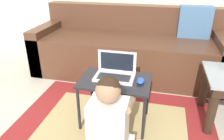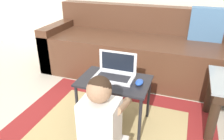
{
  "view_description": "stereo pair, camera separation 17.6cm",
  "coord_description": "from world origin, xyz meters",
  "px_view_note": "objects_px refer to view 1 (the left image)",
  "views": [
    {
      "loc": [
        0.41,
        -1.41,
        1.24
      ],
      "look_at": [
        0.04,
        0.14,
        0.48
      ],
      "focal_mm": 35.0,
      "sensor_mm": 36.0,
      "label": 1
    },
    {
      "loc": [
        0.57,
        -1.36,
        1.24
      ],
      "look_at": [
        0.04,
        0.14,
        0.48
      ],
      "focal_mm": 35.0,
      "sensor_mm": 36.0,
      "label": 2
    }
  ],
  "objects_px": {
    "couch": "(129,50)",
    "laptop": "(115,73)",
    "laptop_desk": "(115,86)",
    "computer_mouse": "(141,81)",
    "person_seated": "(109,129)"
  },
  "relations": [
    {
      "from": "laptop_desk",
      "to": "laptop",
      "type": "distance_m",
      "value": 0.1
    },
    {
      "from": "computer_mouse",
      "to": "person_seated",
      "type": "distance_m",
      "value": 0.48
    },
    {
      "from": "laptop_desk",
      "to": "computer_mouse",
      "type": "xyz_separation_m",
      "value": [
        0.2,
        0.0,
        0.07
      ]
    },
    {
      "from": "laptop_desk",
      "to": "couch",
      "type": "bearing_deg",
      "value": 93.06
    },
    {
      "from": "laptop_desk",
      "to": "computer_mouse",
      "type": "relative_size",
      "value": 5.61
    },
    {
      "from": "couch",
      "to": "person_seated",
      "type": "height_order",
      "value": "couch"
    },
    {
      "from": "laptop_desk",
      "to": "person_seated",
      "type": "xyz_separation_m",
      "value": [
        0.05,
        -0.43,
        -0.08
      ]
    },
    {
      "from": "person_seated",
      "to": "computer_mouse",
      "type": "bearing_deg",
      "value": 70.87
    },
    {
      "from": "laptop",
      "to": "laptop_desk",
      "type": "bearing_deg",
      "value": -76.64
    },
    {
      "from": "couch",
      "to": "laptop",
      "type": "relative_size",
      "value": 7.07
    },
    {
      "from": "laptop",
      "to": "person_seated",
      "type": "distance_m",
      "value": 0.5
    },
    {
      "from": "couch",
      "to": "laptop",
      "type": "xyz_separation_m",
      "value": [
        0.05,
        -1.0,
        0.16
      ]
    },
    {
      "from": "computer_mouse",
      "to": "couch",
      "type": "bearing_deg",
      "value": 104.03
    },
    {
      "from": "laptop_desk",
      "to": "laptop",
      "type": "height_order",
      "value": "laptop"
    },
    {
      "from": "couch",
      "to": "laptop_desk",
      "type": "distance_m",
      "value": 1.04
    }
  ]
}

